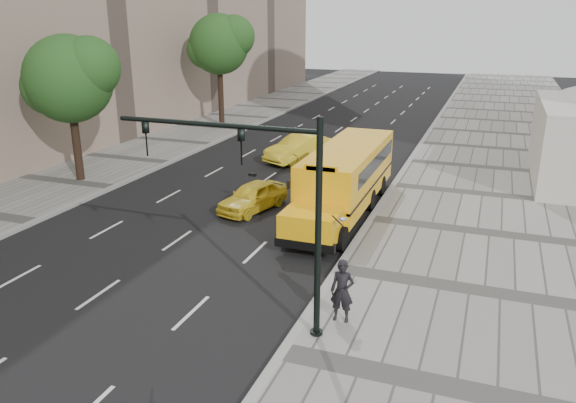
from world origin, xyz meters
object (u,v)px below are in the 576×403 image
(tree_c, at_px, (220,44))
(school_bus, at_px, (347,174))
(pedestrian, at_px, (342,291))
(taxi_far, at_px, (299,148))
(traffic_signal, at_px, (269,198))
(taxi_near, at_px, (253,196))
(tree_b, at_px, (70,78))

(tree_c, xyz_separation_m, school_bus, (14.91, -16.79, -4.86))
(school_bus, xyz_separation_m, pedestrian, (2.57, -10.24, -0.65))
(taxi_far, bearing_deg, traffic_signal, -48.47)
(tree_c, distance_m, pedestrian, 32.66)
(taxi_near, bearing_deg, tree_c, 135.37)
(tree_b, relative_size, school_bus, 0.69)
(pedestrian, bearing_deg, taxi_near, 125.62)
(tree_b, xyz_separation_m, school_bus, (14.91, 0.59, -3.90))
(tree_b, relative_size, pedestrian, 4.11)
(pedestrian, bearing_deg, tree_c, 120.78)
(taxi_near, xyz_separation_m, taxi_far, (-1.06, 9.72, 0.14))
(school_bus, distance_m, taxi_far, 9.64)
(tree_b, height_order, school_bus, tree_b)
(tree_c, distance_m, taxi_near, 22.17)
(taxi_near, bearing_deg, school_bus, 36.62)
(taxi_far, bearing_deg, pedestrian, -42.46)
(tree_c, height_order, pedestrian, tree_c)
(tree_c, bearing_deg, school_bus, -48.39)
(taxi_near, bearing_deg, traffic_signal, -48.54)
(tree_b, xyz_separation_m, taxi_far, (9.76, 8.68, -4.85))
(traffic_signal, bearing_deg, school_bus, 93.53)
(school_bus, bearing_deg, pedestrian, -75.92)
(taxi_near, height_order, traffic_signal, traffic_signal)
(school_bus, height_order, taxi_far, school_bus)
(tree_b, xyz_separation_m, taxi_near, (10.82, -1.04, -4.99))
(school_bus, bearing_deg, tree_c, 131.61)
(tree_b, distance_m, school_bus, 15.43)
(tree_b, bearing_deg, taxi_far, 41.65)
(taxi_far, bearing_deg, taxi_near, -59.10)
(school_bus, distance_m, traffic_signal, 11.49)
(tree_c, height_order, traffic_signal, tree_c)
(pedestrian, distance_m, traffic_signal, 3.65)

